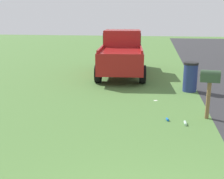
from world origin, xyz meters
name	(u,v)px	position (x,y,z in m)	size (l,w,h in m)	color
mailbox	(210,80)	(5.28, -1.31, 1.08)	(0.25, 0.53, 1.34)	brown
pickup_truck	(122,51)	(11.06, 1.79, 1.10)	(5.49, 2.52, 2.09)	maroon
trash_bin	(190,77)	(8.17, -1.14, 0.55)	(0.53, 0.53, 1.09)	navy
litter_can_midfield_b	(167,119)	(4.91, -0.24, 0.03)	(0.07, 0.07, 0.12)	blue
litter_bottle_near_hydrant	(185,123)	(4.70, -0.69, 0.04)	(0.07, 0.07, 0.22)	#B2D8BF
litter_wrapper_midfield_a	(156,100)	(6.73, 0.10, 0.00)	(0.12, 0.08, 0.01)	silver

